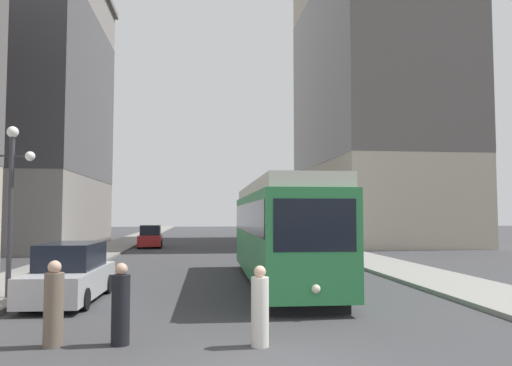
{
  "coord_description": "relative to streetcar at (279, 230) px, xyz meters",
  "views": [
    {
      "loc": [
        -1.28,
        -8.62,
        2.74
      ],
      "look_at": [
        0.54,
        7.6,
        3.76
      ],
      "focal_mm": 34.74,
      "sensor_mm": 36.0,
      "label": 1
    }
  ],
  "objects": [
    {
      "name": "sidewalk_left",
      "position": [
        -10.13,
        29.33,
        -2.03
      ],
      "size": [
        3.37,
        120.0,
        0.15
      ],
      "primitive_type": "cube",
      "color": "gray",
      "rests_on": "ground"
    },
    {
      "name": "sidewalk_right",
      "position": [
        6.5,
        29.33,
        -2.03
      ],
      "size": [
        3.37,
        120.0,
        0.15
      ],
      "primitive_type": "cube",
      "color": "gray",
      "rests_on": "ground"
    },
    {
      "name": "streetcar",
      "position": [
        0.0,
        0.0,
        0.0
      ],
      "size": [
        2.82,
        13.3,
        3.89
      ],
      "rotation": [
        0.0,
        0.0,
        -0.02
      ],
      "color": "black",
      "rests_on": "ground"
    },
    {
      "name": "transit_bus",
      "position": [
        3.92,
        14.68,
        -0.15
      ],
      "size": [
        2.79,
        11.24,
        3.45
      ],
      "rotation": [
        0.0,
        0.0,
        -0.02
      ],
      "color": "black",
      "rests_on": "ground"
    },
    {
      "name": "parked_car_left_near",
      "position": [
        -7.14,
        -3.06,
        -1.26
      ],
      "size": [
        1.99,
        5.0,
        1.82
      ],
      "rotation": [
        0.0,
        0.0,
        -0.03
      ],
      "color": "black",
      "rests_on": "ground"
    },
    {
      "name": "parked_car_left_mid",
      "position": [
        -7.14,
        22.14,
        -1.26
      ],
      "size": [
        2.04,
        4.35,
        1.82
      ],
      "rotation": [
        0.0,
        0.0,
        0.05
      ],
      "color": "black",
      "rests_on": "ground"
    },
    {
      "name": "pedestrian_crossing_near",
      "position": [
        -6.1,
        -8.51,
        -1.28
      ],
      "size": [
        0.4,
        0.4,
        1.77
      ],
      "rotation": [
        0.0,
        0.0,
        2.46
      ],
      "color": "#6B5B4C",
      "rests_on": "ground"
    },
    {
      "name": "pedestrian_crossing_far",
      "position": [
        -1.85,
        -8.96,
        -1.33
      ],
      "size": [
        0.37,
        0.37,
        1.66
      ],
      "rotation": [
        0.0,
        0.0,
        2.67
      ],
      "color": "beige",
      "rests_on": "ground"
    },
    {
      "name": "pedestrian_on_sidewalk",
      "position": [
        -4.74,
        -8.52,
        -1.31
      ],
      "size": [
        0.38,
        0.38,
        1.7
      ],
      "rotation": [
        0.0,
        0.0,
        3.53
      ],
      "color": "black",
      "rests_on": "ground"
    },
    {
      "name": "lamp_post_left_near",
      "position": [
        -9.04,
        -2.95,
        1.58
      ],
      "size": [
        1.41,
        0.36,
        5.37
      ],
      "color": "#333338",
      "rests_on": "sidewalk_left"
    },
    {
      "name": "building_left_corner",
      "position": [
        -18.74,
        22.13,
        9.74
      ],
      "size": [
        14.45,
        18.18,
        23.0
      ],
      "color": "gray",
      "rests_on": "ground"
    },
    {
      "name": "building_right_corner",
      "position": [
        13.94,
        28.03,
        13.61
      ],
      "size": [
        12.11,
        23.58,
        30.47
      ],
      "color": "#B2A893",
      "rests_on": "ground"
    }
  ]
}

